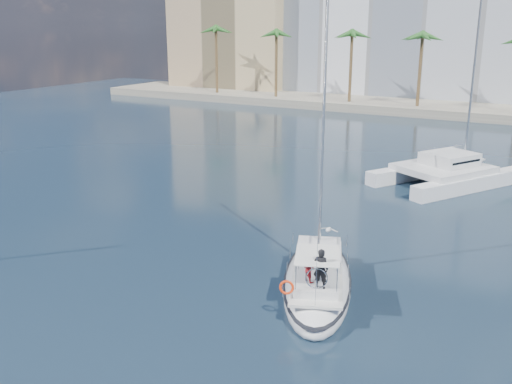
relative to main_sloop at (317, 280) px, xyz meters
The scene contains 9 objects.
ground 3.49m from the main_sloop, behind, with size 160.00×160.00×0.00m, color black.
quay 61.39m from the main_sloop, 93.21° to the left, with size 120.00×14.00×1.20m, color gray.
building_modern 76.11m from the main_sloop, 101.90° to the left, with size 42.00×16.00×28.00m, color white.
building_tan_left 83.53m from the main_sloop, 123.26° to the left, with size 22.00×14.00×22.00m, color tan.
palm_left 69.14m from the main_sloop, 123.16° to the left, with size 3.60×3.60×12.30m.
palm_centre 58.23m from the main_sloop, 93.44° to the left, with size 3.60×3.60×12.30m.
main_sloop is the anchor object (origin of this frame).
catamaran 22.59m from the main_sloop, 86.24° to the left, with size 11.20×13.38×17.49m.
seagull 5.70m from the main_sloop, 107.01° to the left, with size 1.18×0.50×0.22m.
Camera 1 is at (12.96, -23.47, 12.27)m, focal length 40.00 mm.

